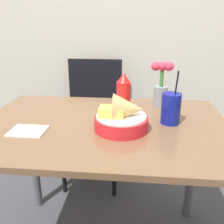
{
  "coord_description": "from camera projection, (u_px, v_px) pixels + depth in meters",
  "views": [
    {
      "loc": [
        0.14,
        -1.0,
        1.17
      ],
      "look_at": [
        0.04,
        -0.02,
        0.81
      ],
      "focal_mm": 40.0,
      "sensor_mm": 36.0,
      "label": 1
    }
  ],
  "objects": [
    {
      "name": "food_basket",
      "position": [
        123.0,
        117.0,
        1.01
      ],
      "size": [
        0.22,
        0.22,
        0.15
      ],
      "color": "red",
      "rests_on": "dining_table"
    },
    {
      "name": "wall_window",
      "position": [
        120.0,
        2.0,
        1.82
      ],
      "size": [
        7.0,
        0.06,
        2.6
      ],
      "color": "#B7B2A3",
      "rests_on": "ground_plane"
    },
    {
      "name": "dining_table",
      "position": [
        103.0,
        146.0,
        1.13
      ],
      "size": [
        1.1,
        0.76,
        0.75
      ],
      "color": "brown",
      "rests_on": "ground_plane"
    },
    {
      "name": "chair_far_window",
      "position": [
        94.0,
        110.0,
        1.87
      ],
      "size": [
        0.4,
        0.4,
        0.9
      ],
      "color": "black",
      "rests_on": "ground_plane"
    },
    {
      "name": "ketchup_bottle",
      "position": [
        124.0,
        94.0,
        1.18
      ],
      "size": [
        0.07,
        0.07,
        0.2
      ],
      "color": "red",
      "rests_on": "dining_table"
    },
    {
      "name": "drink_cup",
      "position": [
        171.0,
        109.0,
        1.07
      ],
      "size": [
        0.08,
        0.08,
        0.24
      ],
      "color": "navy",
      "rests_on": "dining_table"
    },
    {
      "name": "flower_vase",
      "position": [
        161.0,
        85.0,
        1.27
      ],
      "size": [
        0.11,
        0.07,
        0.23
      ],
      "color": "gray",
      "rests_on": "dining_table"
    },
    {
      "name": "napkin",
      "position": [
        28.0,
        131.0,
        1.01
      ],
      "size": [
        0.14,
        0.11,
        0.01
      ],
      "color": "white",
      "rests_on": "dining_table"
    }
  ]
}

